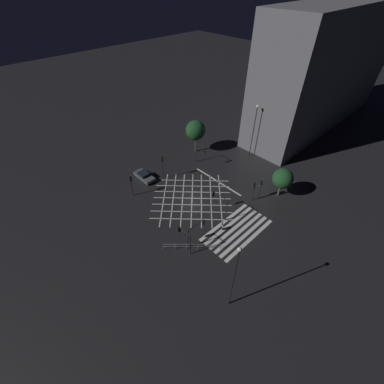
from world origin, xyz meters
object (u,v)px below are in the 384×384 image
(traffic_light_se_cross, at_px, (254,188))
(traffic_light_ne_cross, at_px, (201,150))
(traffic_light_median_north, at_px, (163,163))
(street_lamp_east, at_px, (235,273))
(street_lamp_west, at_px, (255,123))
(traffic_light_median_south, at_px, (219,200))
(street_tree_near, at_px, (283,178))
(street_tree_far, at_px, (196,130))
(traffic_light_sw_cross, at_px, (184,235))
(traffic_light_sw_main, at_px, (198,228))
(traffic_light_se_main, at_px, (260,186))
(traffic_light_nw_main, at_px, (131,182))
(waiting_car, at_px, (144,176))

(traffic_light_se_cross, bearing_deg, traffic_light_ne_cross, -4.52)
(traffic_light_median_north, distance_m, street_lamp_east, 23.94)
(traffic_light_se_cross, distance_m, street_lamp_west, 13.41)
(traffic_light_median_south, distance_m, street_tree_near, 10.91)
(street_tree_near, bearing_deg, traffic_light_median_south, 159.55)
(traffic_light_median_south, height_order, street_tree_far, street_tree_far)
(traffic_light_sw_cross, bearing_deg, traffic_light_sw_main, -95.18)
(traffic_light_median_north, distance_m, street_lamp_west, 17.85)
(street_tree_far, bearing_deg, traffic_light_se_cross, -101.78)
(traffic_light_median_north, height_order, traffic_light_sw_cross, traffic_light_median_north)
(traffic_light_median_south, bearing_deg, traffic_light_sw_cross, 98.08)
(traffic_light_se_main, xyz_separation_m, street_tree_near, (3.20, -1.70, 0.74))
(traffic_light_sw_cross, distance_m, street_tree_near, 18.12)
(traffic_light_median_north, relative_size, traffic_light_se_cross, 1.27)
(traffic_light_nw_main, distance_m, street_lamp_east, 22.42)
(traffic_light_sw_main, bearing_deg, traffic_light_se_cross, -1.21)
(traffic_light_nw_main, xyz_separation_m, street_lamp_west, (22.78, -5.76, 4.01))
(traffic_light_se_cross, relative_size, traffic_light_sw_cross, 0.93)
(traffic_light_se_cross, xyz_separation_m, street_tree_far, (3.37, 16.18, 2.12))
(traffic_light_se_main, xyz_separation_m, street_lamp_west, (9.17, 8.51, 4.06))
(traffic_light_median_north, relative_size, traffic_light_sw_cross, 1.18)
(traffic_light_median_south, xyz_separation_m, traffic_light_se_main, (7.01, -2.11, -0.27))
(traffic_light_median_north, distance_m, waiting_car, 4.22)
(traffic_light_sw_main, height_order, street_lamp_east, street_lamp_east)
(street_lamp_east, bearing_deg, traffic_light_se_main, 25.67)
(traffic_light_sw_main, relative_size, traffic_light_sw_cross, 0.88)
(traffic_light_median_north, bearing_deg, street_tree_near, 33.28)
(traffic_light_ne_cross, height_order, street_tree_near, street_tree_near)
(street_tree_near, height_order, waiting_car, street_tree_near)
(street_tree_far, bearing_deg, traffic_light_sw_cross, -137.73)
(traffic_light_se_main, bearing_deg, street_lamp_east, 25.67)
(traffic_light_ne_cross, xyz_separation_m, street_lamp_west, (8.98, -4.31, 3.68))
(street_lamp_east, xyz_separation_m, street_tree_far, (18.69, 24.48, -1.63))
(traffic_light_sw_cross, distance_m, traffic_light_se_main, 14.74)
(traffic_light_median_south, distance_m, street_tree_far, 17.59)
(traffic_light_nw_main, relative_size, traffic_light_se_cross, 1.09)
(traffic_light_ne_cross, bearing_deg, street_tree_far, 148.52)
(traffic_light_median_south, bearing_deg, street_lamp_east, 137.32)
(traffic_light_nw_main, bearing_deg, traffic_light_se_cross, -46.87)
(street_lamp_west, distance_m, street_tree_far, 10.75)
(street_tree_near, bearing_deg, waiting_car, 125.58)
(traffic_light_median_north, xyz_separation_m, traffic_light_se_main, (7.32, -14.33, -0.49))
(traffic_light_sw_main, xyz_separation_m, traffic_light_se_main, (12.49, -0.82, 0.23))
(traffic_light_sw_cross, bearing_deg, street_tree_near, -98.62)
(traffic_light_sw_main, bearing_deg, waiting_car, 80.46)
(traffic_light_median_north, distance_m, street_tree_far, 10.31)
(traffic_light_se_cross, bearing_deg, traffic_light_nw_main, 43.13)
(street_lamp_east, bearing_deg, traffic_light_nw_main, 83.57)
(street_tree_near, distance_m, waiting_car, 22.60)
(traffic_light_sw_main, height_order, waiting_car, traffic_light_sw_main)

